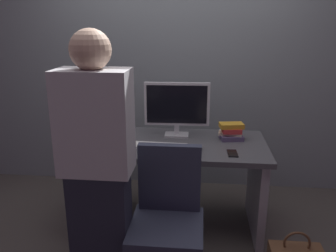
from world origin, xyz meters
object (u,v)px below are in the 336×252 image
Objects in this scene: person_at_desk at (98,173)px; mouse at (198,147)px; office_chair at (167,230)px; monitor at (177,106)px; book_stack at (231,132)px; cup_near_keyboard at (110,142)px; keyboard at (159,146)px; cell_phone at (232,153)px; desk at (169,168)px; cup_by_monitor at (108,130)px.

person_at_desk is 16.39× the size of mouse.
monitor is (-0.01, 0.92, 0.57)m from office_chair.
monitor is at bearing 174.17° from book_stack.
mouse is (0.56, 0.70, -0.08)m from person_at_desk.
cup_near_keyboard reaches higher than mouse.
keyboard reaches higher than cell_phone.
cup_near_keyboard is (-0.67, -0.03, 0.03)m from mouse.
desk is at bearing -107.38° from monitor.
cup_near_keyboard is 1.04× the size of cup_by_monitor.
office_chair is 11.28× the size of cup_by_monitor.
cup_by_monitor is 0.40× the size of book_stack.
book_stack is at bearing 45.47° from mouse.
person_at_desk reaches higher than mouse.
keyboard is at bearing 101.76° from office_chair.
cup_by_monitor is at bearing -178.13° from monitor.
keyboard is 0.55m from cup_by_monitor.
monitor reaches higher than keyboard.
person_at_desk is 1.09m from monitor.
office_chair is at bearing -116.65° from book_stack.
cup_near_keyboard is 0.60× the size of cell_phone.
monitor is 0.40m from keyboard.
person_at_desk reaches higher than book_stack.
book_stack reaches higher than mouse.
cup_near_keyboard reaches higher than cell_phone.
monitor is 6.49× the size of cup_by_monitor.
desk is 0.51m from monitor.
cell_phone is (0.92, -0.04, -0.04)m from cup_near_keyboard.
cell_phone is (0.44, -0.38, -0.25)m from monitor.
cup_near_keyboard is (-0.48, -0.34, -0.21)m from monitor.
mouse is at bearing -59.11° from monitor.
monitor is 0.44m from mouse.
cell_phone is (0.81, 0.64, -0.10)m from person_at_desk.
office_chair is at bearing -56.17° from cup_by_monitor.
office_chair is at bearing -75.07° from keyboard.
cup_by_monitor is at bearing 158.35° from cell_phone.
book_stack is at bearing 85.48° from cell_phone.
cell_phone reaches higher than desk.
mouse is at bearing -134.53° from book_stack.
office_chair is at bearing -49.20° from cup_near_keyboard.
monitor reaches higher than cup_near_keyboard.
person_at_desk is 1.04m from cell_phone.
cup_near_keyboard reaches higher than desk.
cup_by_monitor is (-0.10, 0.32, -0.00)m from cup_near_keyboard.
cell_phone is (0.49, -0.21, 0.23)m from desk.
monitor reaches higher than desk.
office_chair is at bearing -106.04° from mouse.
mouse is at bearing 73.96° from office_chair.
monitor is (0.37, 1.02, 0.16)m from person_at_desk.
desk is 2.88× the size of monitor.
keyboard is at bearing 70.16° from person_at_desk.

